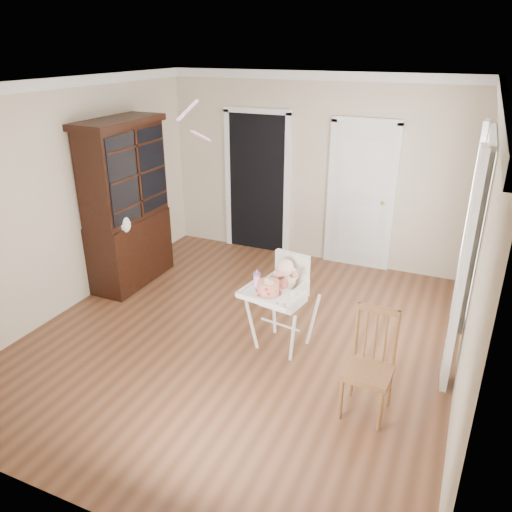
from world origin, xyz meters
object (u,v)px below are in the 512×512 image
at_px(cake, 268,287).
at_px(china_cabinet, 127,204).
at_px(dining_chair, 369,367).
at_px(high_chair, 283,292).
at_px(sippy_cup, 257,279).

xyz_separation_m(cake, china_cabinet, (-2.39, 0.93, 0.30)).
distance_m(china_cabinet, dining_chair, 3.83).
distance_m(high_chair, dining_chair, 1.26).
bearing_deg(sippy_cup, cake, -31.88).
distance_m(high_chair, cake, 0.28).
bearing_deg(china_cabinet, dining_chair, -21.22).
distance_m(cake, sippy_cup, 0.20).
distance_m(sippy_cup, dining_chair, 1.46).
bearing_deg(dining_chair, sippy_cup, 159.48).
bearing_deg(high_chair, cake, -99.00).
bearing_deg(cake, high_chair, 71.61).
relative_size(high_chair, sippy_cup, 5.66).
bearing_deg(dining_chair, high_chair, 150.03).
height_order(sippy_cup, china_cabinet, china_cabinet).
relative_size(china_cabinet, dining_chair, 2.23).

